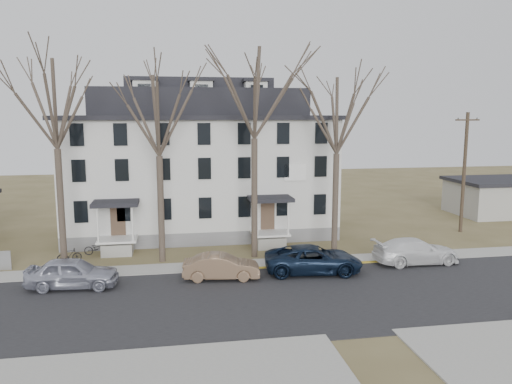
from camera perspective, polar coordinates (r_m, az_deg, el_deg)
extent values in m
plane|color=brown|center=(24.05, 1.40, -13.98)|extent=(120.00, 120.00, 0.00)
cube|color=#27272A|center=(25.87, 0.52, -12.29)|extent=(120.00, 10.00, 0.04)
cube|color=#A09F97|center=(31.47, -1.44, -8.39)|extent=(120.00, 2.00, 0.08)
cube|color=gold|center=(31.71, 7.87, -8.34)|extent=(14.00, 0.25, 0.06)
cube|color=slate|center=(40.78, -6.27, -3.69)|extent=(20.00, 10.00, 1.00)
cube|color=silver|center=(40.04, -6.38, 2.61)|extent=(20.00, 10.00, 8.00)
cube|color=black|center=(39.81, -6.48, 8.48)|extent=(20.80, 10.80, 0.30)
cube|color=black|center=(39.82, -6.51, 10.14)|extent=(16.00, 7.00, 2.00)
cube|color=black|center=(39.87, -6.55, 12.15)|extent=(11.00, 4.50, 0.80)
cube|color=white|center=(34.99, -15.57, -5.24)|extent=(2.60, 2.00, 0.16)
cube|color=white|center=(35.45, 1.62, -4.73)|extent=(2.60, 2.00, 0.16)
cube|color=white|center=(36.00, 4.50, 2.25)|extent=(1.60, 0.08, 1.20)
cube|color=#A09F97|center=(52.17, 25.93, -0.66)|extent=(8.00, 6.00, 3.00)
cube|color=black|center=(51.95, 26.06, 1.19)|extent=(8.50, 6.50, 0.30)
cylinder|color=#473B31|center=(32.74, -21.38, -1.76)|extent=(0.40, 0.40, 7.28)
cylinder|color=#473B31|center=(32.11, -10.81, -1.98)|extent=(0.40, 0.40, 6.76)
cylinder|color=#473B31|center=(32.44, -0.18, -0.77)|extent=(0.40, 0.40, 7.80)
cylinder|color=#473B31|center=(33.87, 9.04, -1.37)|extent=(0.40, 0.40, 6.76)
cylinder|color=#3D3023|center=(42.64, 22.68, 2.02)|extent=(0.28, 0.28, 9.50)
cube|color=#3D3023|center=(42.40, 23.02, 7.59)|extent=(2.00, 0.12, 0.12)
imported|color=#A4A7B8|center=(29.04, -20.24, -8.74)|extent=(4.99, 2.33, 1.65)
imported|color=brown|center=(28.79, -3.98, -8.57)|extent=(4.50, 2.01, 1.43)
imported|color=black|center=(30.00, 6.57, -7.72)|extent=(6.03, 3.29, 1.60)
imported|color=white|center=(33.19, 17.79, -6.50)|extent=(5.44, 2.29, 1.57)
imported|color=black|center=(35.08, -17.68, -6.22)|extent=(1.80, 0.82, 0.91)
imported|color=black|center=(33.99, -20.56, -6.85)|extent=(1.57, 0.86, 0.91)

